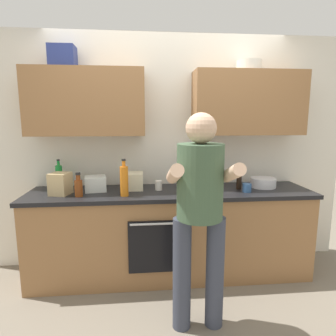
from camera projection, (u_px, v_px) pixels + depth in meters
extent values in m
plane|color=#756B5B|center=(171.00, 273.00, 3.04)|extent=(12.00, 12.00, 0.00)
cube|color=silver|center=(168.00, 152.00, 3.18)|extent=(4.00, 0.06, 2.50)
cube|color=olive|center=(86.00, 102.00, 2.83)|extent=(1.15, 0.32, 0.65)
cube|color=olive|center=(248.00, 103.00, 2.98)|extent=(1.15, 0.32, 0.65)
cylinder|color=silver|center=(249.00, 66.00, 2.92)|extent=(0.25, 0.25, 0.10)
cube|color=navy|center=(63.00, 57.00, 2.74)|extent=(0.24, 0.20, 0.20)
cube|color=olive|center=(171.00, 235.00, 2.97)|extent=(2.80, 0.60, 0.86)
cube|color=black|center=(171.00, 193.00, 2.89)|extent=(2.84, 0.64, 0.04)
cube|color=black|center=(159.00, 247.00, 2.64)|extent=(0.56, 0.02, 0.50)
cylinder|color=silver|center=(159.00, 224.00, 2.58)|extent=(0.52, 0.02, 0.02)
cylinder|color=#383D4C|center=(181.00, 274.00, 2.18)|extent=(0.14, 0.14, 0.89)
cylinder|color=#383D4C|center=(215.00, 272.00, 2.21)|extent=(0.14, 0.14, 0.89)
cylinder|color=#3F593F|center=(200.00, 182.00, 2.08)|extent=(0.34, 0.34, 0.55)
sphere|color=#D8AD8C|center=(201.00, 128.00, 2.01)|extent=(0.22, 0.22, 0.22)
cylinder|color=#D8AD8C|center=(175.00, 174.00, 1.92)|extent=(0.09, 0.31, 0.19)
cylinder|color=#D8AD8C|center=(233.00, 173.00, 1.96)|extent=(0.09, 0.31, 0.19)
cylinder|color=brown|center=(79.00, 188.00, 2.66)|extent=(0.07, 0.07, 0.15)
cylinder|color=brown|center=(78.00, 178.00, 2.64)|extent=(0.04, 0.04, 0.05)
cylinder|color=black|center=(78.00, 174.00, 2.64)|extent=(0.05, 0.05, 0.02)
cylinder|color=red|center=(212.00, 175.00, 3.01)|extent=(0.05, 0.05, 0.25)
cylinder|color=red|center=(213.00, 161.00, 2.99)|extent=(0.03, 0.03, 0.06)
cylinder|color=black|center=(213.00, 157.00, 2.98)|extent=(0.03, 0.03, 0.01)
cylinder|color=black|center=(239.00, 181.00, 2.94)|extent=(0.05, 0.05, 0.16)
cylinder|color=black|center=(239.00, 171.00, 2.92)|extent=(0.02, 0.02, 0.06)
cylinder|color=black|center=(240.00, 167.00, 2.92)|extent=(0.02, 0.02, 0.01)
cylinder|color=#198C33|center=(59.00, 177.00, 2.95)|extent=(0.07, 0.07, 0.24)
cylinder|color=#198C33|center=(58.00, 163.00, 2.93)|extent=(0.03, 0.03, 0.05)
cylinder|color=black|center=(58.00, 160.00, 2.92)|extent=(0.03, 0.03, 0.01)
cylinder|color=orange|center=(124.00, 181.00, 2.67)|extent=(0.08, 0.08, 0.28)
cylinder|color=orange|center=(124.00, 164.00, 2.64)|extent=(0.03, 0.03, 0.05)
cylinder|color=black|center=(124.00, 160.00, 2.64)|extent=(0.04, 0.04, 0.02)
cylinder|color=white|center=(159.00, 185.00, 2.91)|extent=(0.07, 0.07, 0.10)
cylinder|color=#33598C|center=(247.00, 188.00, 2.83)|extent=(0.09, 0.09, 0.08)
cylinder|color=slate|center=(182.00, 185.00, 2.95)|extent=(0.08, 0.08, 0.08)
cylinder|color=silver|center=(263.00, 183.00, 3.03)|extent=(0.27, 0.27, 0.10)
cube|color=brown|center=(188.00, 183.00, 2.74)|extent=(0.10, 0.14, 0.21)
cylinder|color=black|center=(186.00, 169.00, 2.70)|extent=(0.02, 0.02, 0.06)
cylinder|color=black|center=(189.00, 169.00, 2.74)|extent=(0.02, 0.02, 0.06)
cube|color=tan|center=(60.00, 184.00, 2.73)|extent=(0.21, 0.22, 0.21)
cube|color=silver|center=(95.00, 184.00, 2.88)|extent=(0.24, 0.25, 0.14)
cube|color=beige|center=(134.00, 181.00, 2.94)|extent=(0.19, 0.21, 0.17)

